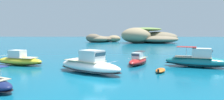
{
  "coord_description": "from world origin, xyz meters",
  "views": [
    {
      "loc": [
        2.35,
        -20.54,
        4.9
      ],
      "look_at": [
        1.42,
        14.71,
        1.8
      ],
      "focal_mm": 32.57,
      "sensor_mm": 36.0,
      "label": 1
    }
  ],
  "objects_px": {
    "islet_small": "(102,39)",
    "motorboat_white": "(89,65)",
    "motorboat_teal": "(198,61)",
    "dinghy_tender": "(160,70)",
    "motorboat_red": "(138,60)",
    "motorboat_yellow": "(20,60)",
    "islet_large": "(149,37)"
  },
  "relations": [
    {
      "from": "islet_small",
      "to": "motorboat_white",
      "type": "height_order",
      "value": "islet_small"
    },
    {
      "from": "motorboat_teal",
      "to": "islet_small",
      "type": "bearing_deg",
      "value": 104.81
    },
    {
      "from": "motorboat_teal",
      "to": "motorboat_white",
      "type": "distance_m",
      "value": 15.4
    },
    {
      "from": "motorboat_teal",
      "to": "dinghy_tender",
      "type": "height_order",
      "value": "motorboat_teal"
    },
    {
      "from": "motorboat_white",
      "to": "dinghy_tender",
      "type": "distance_m",
      "value": 8.74
    },
    {
      "from": "motorboat_teal",
      "to": "dinghy_tender",
      "type": "xyz_separation_m",
      "value": [
        -6.05,
        -3.84,
        -0.67
      ]
    },
    {
      "from": "motorboat_teal",
      "to": "dinghy_tender",
      "type": "relative_size",
      "value": 3.31
    },
    {
      "from": "motorboat_red",
      "to": "dinghy_tender",
      "type": "height_order",
      "value": "motorboat_red"
    },
    {
      "from": "motorboat_white",
      "to": "motorboat_yellow",
      "type": "bearing_deg",
      "value": 154.51
    },
    {
      "from": "islet_large",
      "to": "islet_small",
      "type": "relative_size",
      "value": 1.66
    },
    {
      "from": "islet_large",
      "to": "dinghy_tender",
      "type": "xyz_separation_m",
      "value": [
        -9.45,
        -69.36,
        -2.56
      ]
    },
    {
      "from": "motorboat_yellow",
      "to": "motorboat_red",
      "type": "xyz_separation_m",
      "value": [
        17.69,
        1.11,
        -0.12
      ]
    },
    {
      "from": "motorboat_yellow",
      "to": "motorboat_white",
      "type": "xyz_separation_m",
      "value": [
        11.17,
        -5.32,
        0.17
      ]
    },
    {
      "from": "islet_large",
      "to": "motorboat_teal",
      "type": "xyz_separation_m",
      "value": [
        -3.4,
        -65.53,
        -1.89
      ]
    },
    {
      "from": "motorboat_yellow",
      "to": "motorboat_red",
      "type": "height_order",
      "value": "motorboat_yellow"
    },
    {
      "from": "motorboat_yellow",
      "to": "dinghy_tender",
      "type": "relative_size",
      "value": 2.79
    },
    {
      "from": "motorboat_red",
      "to": "motorboat_white",
      "type": "height_order",
      "value": "motorboat_white"
    },
    {
      "from": "islet_large",
      "to": "motorboat_white",
      "type": "height_order",
      "value": "islet_large"
    },
    {
      "from": "islet_small",
      "to": "dinghy_tender",
      "type": "relative_size",
      "value": 6.52
    },
    {
      "from": "islet_large",
      "to": "islet_small",
      "type": "bearing_deg",
      "value": 163.75
    },
    {
      "from": "motorboat_teal",
      "to": "motorboat_yellow",
      "type": "bearing_deg",
      "value": 178.03
    },
    {
      "from": "islet_small",
      "to": "motorboat_yellow",
      "type": "height_order",
      "value": "islet_small"
    },
    {
      "from": "motorboat_yellow",
      "to": "motorboat_white",
      "type": "height_order",
      "value": "motorboat_white"
    },
    {
      "from": "islet_large",
      "to": "dinghy_tender",
      "type": "bearing_deg",
      "value": -97.76
    },
    {
      "from": "islet_large",
      "to": "islet_small",
      "type": "distance_m",
      "value": 23.42
    },
    {
      "from": "motorboat_yellow",
      "to": "dinghy_tender",
      "type": "bearing_deg",
      "value": -13.38
    },
    {
      "from": "motorboat_yellow",
      "to": "dinghy_tender",
      "type": "xyz_separation_m",
      "value": [
        19.86,
        -4.72,
        -0.53
      ]
    },
    {
      "from": "motorboat_red",
      "to": "motorboat_white",
      "type": "bearing_deg",
      "value": -135.37
    },
    {
      "from": "motorboat_yellow",
      "to": "islet_large",
      "type": "bearing_deg",
      "value": 65.61
    },
    {
      "from": "islet_small",
      "to": "dinghy_tender",
      "type": "bearing_deg",
      "value": -80.27
    },
    {
      "from": "motorboat_yellow",
      "to": "motorboat_white",
      "type": "bearing_deg",
      "value": -25.49
    },
    {
      "from": "islet_small",
      "to": "motorboat_red",
      "type": "bearing_deg",
      "value": -81.21
    }
  ]
}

